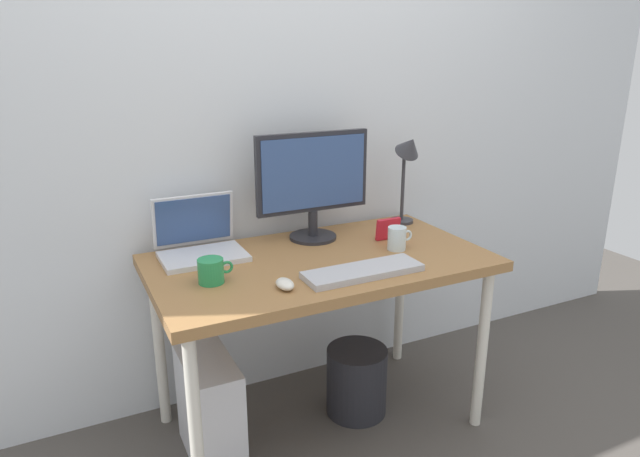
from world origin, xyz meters
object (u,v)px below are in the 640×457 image
object	(u,v)px
photo_frame	(388,229)
wastebasket	(357,381)
mouse	(285,284)
laptop	(199,241)
desk_lamp	(408,159)
coffee_mug	(211,271)
glass_cup	(397,238)
monitor	(313,180)
keyboard	(363,271)
computer_tower	(210,408)
desk	(320,274)

from	to	relation	value
photo_frame	wastebasket	bearing A→B (deg)	-156.93
mouse	laptop	bearing A→B (deg)	111.01
desk_lamp	mouse	bearing A→B (deg)	-150.83
coffee_mug	photo_frame	distance (m)	0.81
glass_cup	monitor	bearing A→B (deg)	131.98
monitor	coffee_mug	xyz separation A→B (m)	(-0.52, -0.28, -0.21)
desk_lamp	photo_frame	size ratio (longest dim) A/B	3.90
keyboard	glass_cup	bearing A→B (deg)	33.55
glass_cup	wastebasket	bearing A→B (deg)	163.60
desk_lamp	computer_tower	size ratio (longest dim) A/B	1.02
monitor	photo_frame	size ratio (longest dim) A/B	4.50
desk_lamp	photo_frame	world-z (taller)	desk_lamp
laptop	desk_lamp	bearing A→B (deg)	-0.85
keyboard	wastebasket	world-z (taller)	keyboard
mouse	coffee_mug	bearing A→B (deg)	142.46
wastebasket	keyboard	bearing A→B (deg)	-117.38
desk_lamp	keyboard	world-z (taller)	desk_lamp
desk	computer_tower	world-z (taller)	desk
desk	laptop	distance (m)	0.49
desk_lamp	coffee_mug	world-z (taller)	desk_lamp
computer_tower	coffee_mug	bearing A→B (deg)	-64.21
desk	computer_tower	xyz separation A→B (m)	(-0.47, 0.00, -0.47)
coffee_mug	mouse	bearing A→B (deg)	-37.54
photo_frame	computer_tower	distance (m)	1.01
laptop	photo_frame	world-z (taller)	laptop
monitor	mouse	distance (m)	0.59
monitor	laptop	distance (m)	0.52
laptop	desk_lamp	xyz separation A→B (m)	(0.96, -0.01, 0.24)
computer_tower	desk	bearing A→B (deg)	-0.24
desk_lamp	mouse	xyz separation A→B (m)	(-0.78, -0.44, -0.29)
laptop	wastebasket	size ratio (longest dim) A/B	1.07
keyboard	coffee_mug	size ratio (longest dim) A/B	3.52
laptop	desk_lamp	size ratio (longest dim) A/B	0.75
keyboard	desk	bearing A→B (deg)	106.67
photo_frame	wastebasket	world-z (taller)	photo_frame
desk_lamp	desk	bearing A→B (deg)	-157.60
monitor	computer_tower	size ratio (longest dim) A/B	1.18
desk	desk_lamp	xyz separation A→B (m)	(0.55, 0.23, 0.37)
monitor	wastebasket	size ratio (longest dim) A/B	1.65
monitor	photo_frame	xyz separation A→B (m)	(0.28, -0.15, -0.21)
laptop	photo_frame	bearing A→B (deg)	-12.38
desk	wastebasket	world-z (taller)	desk
mouse	wastebasket	bearing A→B (deg)	26.80
coffee_mug	wastebasket	xyz separation A→B (m)	(0.62, 0.05, -0.64)
monitor	keyboard	size ratio (longest dim) A/B	1.12
photo_frame	mouse	bearing A→B (deg)	-154.31
keyboard	photo_frame	bearing A→B (deg)	45.03
keyboard	wastebasket	size ratio (longest dim) A/B	1.47
desk	glass_cup	xyz separation A→B (m)	(0.32, -0.05, 0.12)
desk_lamp	photo_frame	bearing A→B (deg)	-141.53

